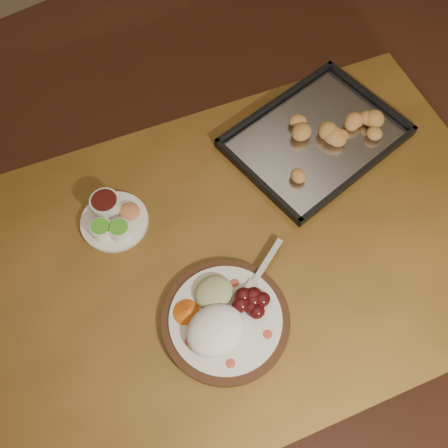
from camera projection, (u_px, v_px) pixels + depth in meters
ground at (238, 285)px, 2.00m from camera, size 4.00×4.00×0.00m
dining_table at (221, 271)px, 1.32m from camera, size 1.65×1.19×0.75m
dinner_plate at (223, 319)px, 1.14m from camera, size 0.38×0.30×0.07m
condiment_saucer at (112, 218)px, 1.26m from camera, size 0.17×0.17×0.06m
baking_tray at (316, 137)px, 1.39m from camera, size 0.50×0.39×0.05m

